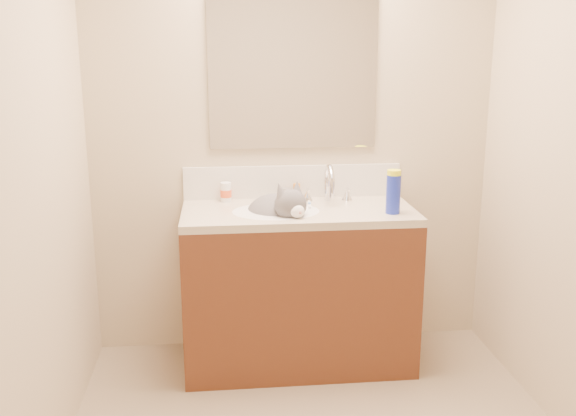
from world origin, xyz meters
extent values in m
cube|color=#BFAE8E|center=(0.00, 1.25, 1.25)|extent=(2.20, 0.04, 2.50)
cube|color=#BFAE8E|center=(0.00, -1.25, 1.25)|extent=(2.20, 0.04, 2.50)
cube|color=#BFAE8E|center=(-1.10, 0.00, 1.25)|extent=(0.04, 2.50, 2.50)
cube|color=#532916|center=(0.00, 0.97, 0.41)|extent=(1.20, 0.55, 0.82)
cube|color=#C1B398|center=(0.00, 0.97, 0.84)|extent=(1.20, 0.55, 0.04)
ellipsoid|color=white|center=(-0.12, 0.94, 0.79)|extent=(0.45, 0.36, 0.14)
cylinder|color=silver|center=(0.18, 1.16, 0.92)|extent=(0.04, 0.04, 0.11)
torus|color=silver|center=(0.18, 1.09, 0.97)|extent=(0.03, 0.20, 0.20)
cylinder|color=silver|center=(0.18, 1.01, 0.94)|extent=(0.03, 0.03, 0.06)
cone|color=silver|center=(0.07, 1.16, 0.89)|extent=(0.06, 0.06, 0.06)
cone|color=silver|center=(0.29, 1.16, 0.89)|extent=(0.06, 0.06, 0.06)
ellipsoid|color=#545154|center=(-0.12, 1.00, 0.82)|extent=(0.42, 0.44, 0.23)
ellipsoid|color=#545154|center=(-0.05, 0.86, 0.91)|extent=(0.21, 0.20, 0.15)
ellipsoid|color=#545154|center=(-0.08, 0.92, 0.88)|extent=(0.15, 0.15, 0.14)
cone|color=#545154|center=(-0.11, 0.86, 0.99)|extent=(0.10, 0.10, 0.10)
cone|color=#545154|center=(-0.02, 0.89, 0.99)|extent=(0.09, 0.10, 0.10)
ellipsoid|color=white|center=(-0.03, 0.80, 0.89)|extent=(0.09, 0.08, 0.06)
ellipsoid|color=white|center=(-0.07, 0.89, 0.82)|extent=(0.13, 0.11, 0.13)
sphere|color=tan|center=(-0.02, 0.77, 0.89)|extent=(0.02, 0.02, 0.02)
cylinder|color=#545154|center=(0.02, 1.05, 0.75)|extent=(0.18, 0.21, 0.04)
cube|color=silver|center=(0.00, 1.24, 0.95)|extent=(1.20, 0.02, 0.18)
cube|color=white|center=(0.00, 1.24, 1.54)|extent=(0.90, 0.02, 0.80)
cylinder|color=white|center=(-0.37, 1.18, 0.91)|extent=(0.06, 0.06, 0.10)
cylinder|color=#F65829|center=(-0.37, 1.18, 0.90)|extent=(0.06, 0.06, 0.04)
cylinder|color=#B7B7BC|center=(-0.04, 1.18, 0.89)|extent=(0.06, 0.06, 0.07)
cylinder|color=orange|center=(0.01, 1.16, 0.91)|extent=(0.05, 0.05, 0.09)
cube|color=white|center=(0.07, 1.04, 0.87)|extent=(0.03, 0.14, 0.01)
cube|color=#5E8BC8|center=(0.07, 1.04, 0.87)|extent=(0.02, 0.03, 0.02)
cylinder|color=#1A2BBA|center=(0.46, 0.84, 0.96)|extent=(0.09, 0.09, 0.20)
cylinder|color=#F5FF1A|center=(0.46, 0.84, 1.06)|extent=(0.08, 0.08, 0.04)
camera|label=1|loc=(-0.39, -2.21, 1.68)|focal=40.00mm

